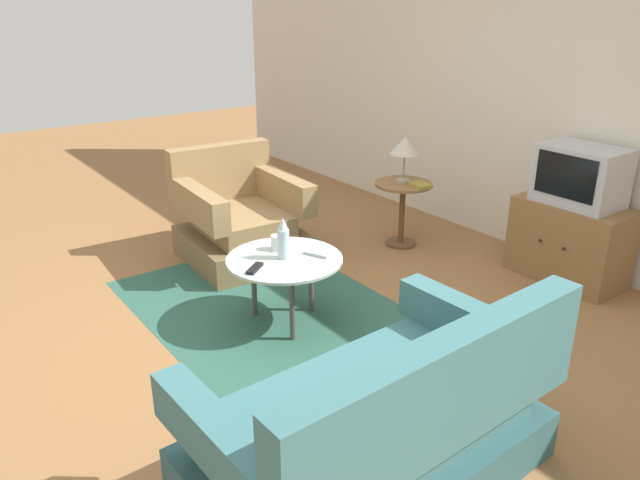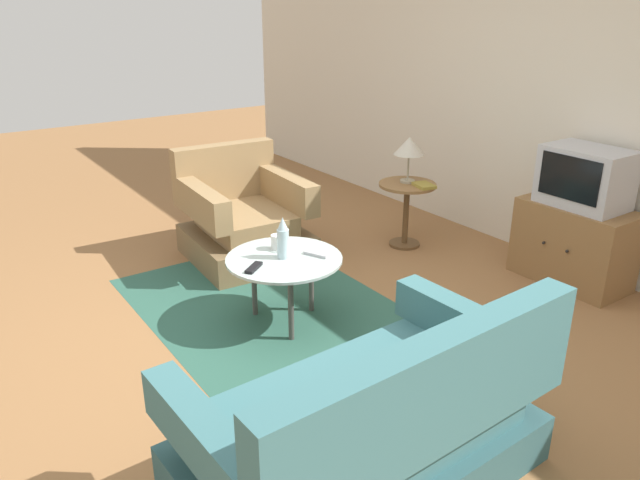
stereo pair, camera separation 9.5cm
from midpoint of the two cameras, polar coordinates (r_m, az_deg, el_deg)
name	(u,v)px [view 1 (the left image)]	position (r m, az deg, el deg)	size (l,w,h in m)	color
ground_plane	(291,330)	(4.06, -3.38, -8.43)	(16.00, 16.00, 0.00)	olive
back_wall	(547,90)	(5.32, 19.95, 13.05)	(9.00, 0.12, 2.70)	beige
area_rug	(286,321)	(4.16, -3.86, -7.60)	(2.63, 1.58, 0.00)	#2D5B4C
armchair	(239,222)	(5.10, -8.09, 1.72)	(0.98, 0.94, 0.89)	brown
couch	(378,429)	(2.78, 4.43, -17.20)	(0.99, 1.60, 0.90)	#325C60
coffee_table	(285,264)	(3.97, -4.01, -2.24)	(0.76, 0.76, 0.47)	#B2C6C1
side_table	(403,200)	(5.31, 7.22, 3.69)	(0.49, 0.49, 0.57)	olive
tv_stand	(569,242)	(5.00, 21.77, -0.15)	(0.83, 0.47, 0.61)	olive
television	(581,175)	(4.86, 22.68, 5.59)	(0.59, 0.41, 0.43)	#B7B7BC
table_lamp	(405,147)	(5.23, 7.43, 8.66)	(0.26, 0.26, 0.39)	#9E937A
vase	(283,239)	(3.90, -4.15, 0.10)	(0.08, 0.08, 0.28)	silver
mug	(277,243)	(4.07, -4.68, -0.25)	(0.13, 0.08, 0.10)	white
tv_remote_dark	(255,268)	(3.80, -6.83, -2.64)	(0.14, 0.16, 0.02)	black
tv_remote_silver	(317,254)	(3.98, -1.01, -1.33)	(0.17, 0.12, 0.02)	#B2B2B7
book	(420,185)	(5.19, 8.83, 5.13)	(0.22, 0.18, 0.03)	olive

